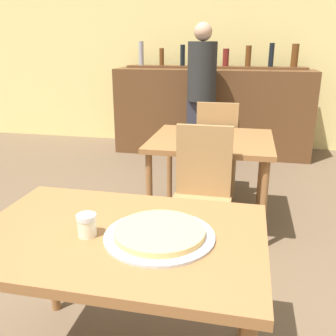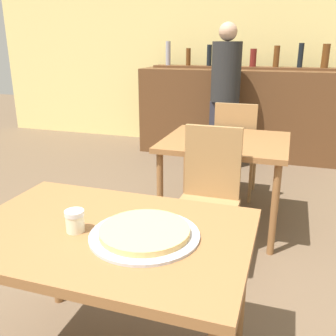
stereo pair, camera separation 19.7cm
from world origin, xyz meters
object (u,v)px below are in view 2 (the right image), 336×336
at_px(chair_far_side_back, 236,146).
at_px(person_standing, 225,92).
at_px(pizza_tray, 145,233).
at_px(chair_far_side_front, 209,190).
at_px(cheese_shaker, 75,221).

height_order(chair_far_side_back, person_standing, person_standing).
distance_m(chair_far_side_back, person_standing, 1.07).
bearing_deg(person_standing, chair_far_side_back, -73.47).
relative_size(chair_far_side_back, pizza_tray, 2.15).
bearing_deg(chair_far_side_front, pizza_tray, -92.02).
bearing_deg(person_standing, pizza_tray, -85.59).
relative_size(pizza_tray, person_standing, 0.26).
relative_size(chair_far_side_back, person_standing, 0.56).
height_order(pizza_tray, cheese_shaker, cheese_shaker).
relative_size(pizza_tray, cheese_shaker, 4.85).
bearing_deg(cheese_shaker, pizza_tray, 8.93).
distance_m(chair_far_side_front, cheese_shaker, 1.17).
height_order(chair_far_side_front, cheese_shaker, chair_far_side_front).
height_order(chair_far_side_front, pizza_tray, chair_far_side_front).
bearing_deg(cheese_shaker, person_standing, 89.35).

